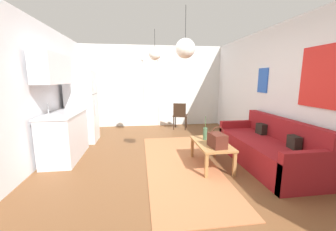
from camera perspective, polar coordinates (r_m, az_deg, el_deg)
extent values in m
cube|color=brown|center=(3.64, -0.05, -15.87)|extent=(5.10, 7.67, 0.10)
cube|color=silver|center=(6.85, -4.19, 8.06)|extent=(4.70, 0.10, 2.61)
cube|color=white|center=(6.79, -4.85, 6.07)|extent=(0.46, 0.02, 2.14)
cube|color=white|center=(6.84, -0.83, 6.13)|extent=(0.46, 0.02, 2.14)
cube|color=white|center=(6.82, -2.91, 15.35)|extent=(1.01, 0.03, 0.06)
cube|color=silver|center=(4.26, 32.47, 5.26)|extent=(0.10, 7.27, 2.61)
cube|color=red|center=(3.80, 37.55, 8.52)|extent=(0.02, 0.90, 0.92)
cube|color=blue|center=(5.01, 24.87, 8.83)|extent=(0.02, 0.34, 0.53)
cube|color=silver|center=(3.75, -37.69, 4.27)|extent=(0.10, 7.27, 2.61)
cube|color=green|center=(4.69, -31.11, 11.75)|extent=(0.02, 0.32, 0.40)
cube|color=#B26B42|center=(3.90, 3.37, -13.21)|extent=(1.24, 3.37, 0.01)
cube|color=maroon|center=(4.17, 24.97, -9.31)|extent=(0.84, 2.11, 0.45)
cube|color=maroon|center=(4.31, 29.07, -6.29)|extent=(0.15, 2.11, 0.85)
cube|color=maroon|center=(3.41, 34.34, -13.06)|extent=(0.84, 0.11, 0.61)
cube|color=maroon|center=(4.97, 18.83, -4.87)|extent=(0.84, 0.11, 0.61)
cube|color=black|center=(3.83, 31.64, -6.37)|extent=(0.15, 0.22, 0.21)
cube|color=black|center=(4.53, 24.47, -3.40)|extent=(0.13, 0.21, 0.21)
cube|color=#A87542|center=(3.76, 12.00, -7.62)|extent=(0.55, 0.96, 0.04)
cube|color=#A87542|center=(3.37, 10.63, -13.64)|extent=(0.05, 0.05, 0.40)
cube|color=#A87542|center=(3.54, 17.99, -12.79)|extent=(0.05, 0.05, 0.40)
cube|color=#A87542|center=(4.16, 6.75, -8.86)|extent=(0.05, 0.05, 0.40)
cube|color=#A87542|center=(4.29, 12.85, -8.43)|extent=(0.05, 0.05, 0.40)
cylinder|color=#47704C|center=(3.87, 10.28, -5.00)|extent=(0.08, 0.08, 0.23)
cylinder|color=#477F42|center=(3.82, 10.38, -1.78)|extent=(0.01, 0.01, 0.22)
cube|color=#512319|center=(3.50, 13.52, -6.77)|extent=(0.26, 0.34, 0.23)
torus|color=#512319|center=(3.46, 13.61, -4.65)|extent=(0.20, 0.01, 0.20)
cube|color=white|center=(5.46, -22.72, 2.22)|extent=(0.63, 0.66, 1.74)
cube|color=#4C4C51|center=(5.35, -19.62, 5.69)|extent=(0.01, 0.63, 0.01)
cylinder|color=#B7BABF|center=(5.16, -19.98, 7.85)|extent=(0.02, 0.02, 0.24)
cylinder|color=#B7BABF|center=(5.21, -19.64, 2.11)|extent=(0.02, 0.02, 0.38)
cube|color=silver|center=(4.51, -26.68, -5.26)|extent=(0.55, 1.25, 0.87)
cube|color=#B7BABF|center=(4.42, -27.14, 0.39)|extent=(0.58, 1.28, 0.03)
cube|color=#999BA0|center=(4.33, -27.54, -0.43)|extent=(0.36, 0.40, 0.10)
cylinder|color=#B7BABF|center=(4.38, -30.36, 1.57)|extent=(0.02, 0.02, 0.20)
cube|color=silver|center=(4.41, -29.48, 11.18)|extent=(0.32, 1.13, 0.55)
cylinder|color=black|center=(6.60, 5.14, -1.64)|extent=(0.03, 0.03, 0.41)
cylinder|color=black|center=(6.64, 2.04, -1.53)|extent=(0.03, 0.03, 0.41)
cylinder|color=black|center=(6.27, 4.83, -2.26)|extent=(0.03, 0.03, 0.41)
cylinder|color=black|center=(6.31, 1.58, -2.14)|extent=(0.03, 0.03, 0.41)
cube|color=black|center=(6.41, 3.42, 0.00)|extent=(0.53, 0.51, 0.04)
cube|color=black|center=(6.20, 3.23, 1.58)|extent=(0.37, 0.15, 0.39)
cylinder|color=black|center=(3.32, 4.93, 24.53)|extent=(0.01, 0.01, 0.46)
sphere|color=white|center=(3.25, 4.82, 18.07)|extent=(0.30, 0.30, 0.30)
cylinder|color=black|center=(4.74, -3.72, 20.68)|extent=(0.01, 0.01, 0.38)
sphere|color=white|center=(4.69, -3.67, 16.76)|extent=(0.28, 0.28, 0.28)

